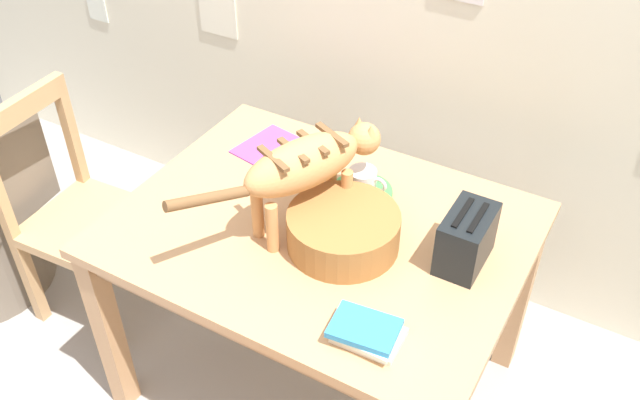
{
  "coord_description": "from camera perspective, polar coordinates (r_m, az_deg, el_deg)",
  "views": [
    {
      "loc": [
        0.84,
        -0.5,
        2.15
      ],
      "look_at": [
        0.05,
        0.9,
        0.86
      ],
      "focal_mm": 38.91,
      "sensor_mm": 36.0,
      "label": 1
    }
  ],
  "objects": [
    {
      "name": "book_stack",
      "position": [
        1.8,
        3.87,
        -10.79
      ],
      "size": [
        0.19,
        0.15,
        0.05
      ],
      "color": "beige",
      "rests_on": "dining_table"
    },
    {
      "name": "cat",
      "position": [
        2.01,
        -1.08,
        2.92
      ],
      "size": [
        0.34,
        0.66,
        0.31
      ],
      "rotation": [
        0.0,
        0.0,
        -0.43
      ],
      "color": "tan",
      "rests_on": "dining_table"
    },
    {
      "name": "toaster",
      "position": [
        2.0,
        11.95,
        -3.14
      ],
      "size": [
        0.12,
        0.2,
        0.18
      ],
      "color": "black",
      "rests_on": "dining_table"
    },
    {
      "name": "wicker_basket",
      "position": [
        2.03,
        1.93,
        -2.46
      ],
      "size": [
        0.33,
        0.33,
        0.12
      ],
      "color": "#9B6534",
      "rests_on": "dining_table"
    },
    {
      "name": "coffee_mug",
      "position": [
        2.2,
        3.56,
        1.6
      ],
      "size": [
        0.13,
        0.09,
        0.08
      ],
      "color": "white",
      "rests_on": "saucer_bowl"
    },
    {
      "name": "wooden_chair_near",
      "position": [
        2.8,
        -19.19,
        -1.25
      ],
      "size": [
        0.44,
        0.44,
        0.93
      ],
      "rotation": [
        0.0,
        0.0,
        -1.51
      ],
      "color": "tan",
      "rests_on": "ground_plane"
    },
    {
      "name": "saucer_bowl",
      "position": [
        2.23,
        3.44,
        0.52
      ],
      "size": [
        0.2,
        0.2,
        0.03
      ],
      "primitive_type": "cylinder",
      "color": "#44934A",
      "rests_on": "dining_table"
    },
    {
      "name": "dining_table",
      "position": [
        2.19,
        0.0,
        -3.86
      ],
      "size": [
        1.24,
        0.95,
        0.76
      ],
      "color": "tan",
      "rests_on": "ground_plane"
    },
    {
      "name": "magazine",
      "position": [
        2.43,
        -3.16,
        3.85
      ],
      "size": [
        0.34,
        0.28,
        0.01
      ],
      "primitive_type": "cube",
      "rotation": [
        0.0,
        0.0,
        -0.18
      ],
      "color": "purple",
      "rests_on": "dining_table"
    }
  ]
}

